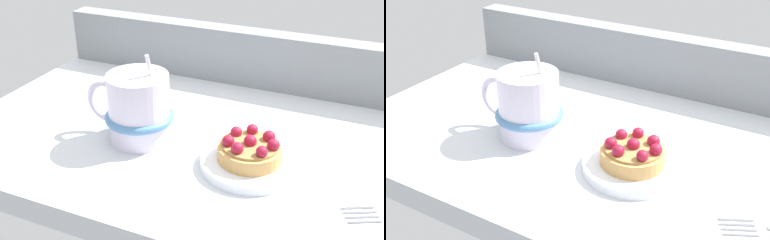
# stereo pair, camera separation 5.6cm
# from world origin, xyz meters

# --- Properties ---
(ground_plane) EXTENTS (0.71, 0.41, 0.03)m
(ground_plane) POSITION_xyz_m (0.00, 0.00, -0.02)
(ground_plane) COLOR silver
(window_rail_back) EXTENTS (0.69, 0.04, 0.09)m
(window_rail_back) POSITION_xyz_m (0.00, 0.19, 0.04)
(window_rail_back) COLOR gray
(window_rail_back) RESTS_ON ground_plane
(dessert_plate) EXTENTS (0.12, 0.12, 0.01)m
(dessert_plate) POSITION_xyz_m (0.06, -0.05, 0.01)
(dessert_plate) COLOR silver
(dessert_plate) RESTS_ON ground_plane
(raspberry_tart) EXTENTS (0.08, 0.08, 0.03)m
(raspberry_tart) POSITION_xyz_m (0.06, -0.05, 0.02)
(raspberry_tart) COLOR tan
(raspberry_tart) RESTS_ON dessert_plate
(coffee_mug) EXTENTS (0.12, 0.09, 0.12)m
(coffee_mug) POSITION_xyz_m (-0.10, -0.04, 0.04)
(coffee_mug) COLOR silver
(coffee_mug) RESTS_ON ground_plane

